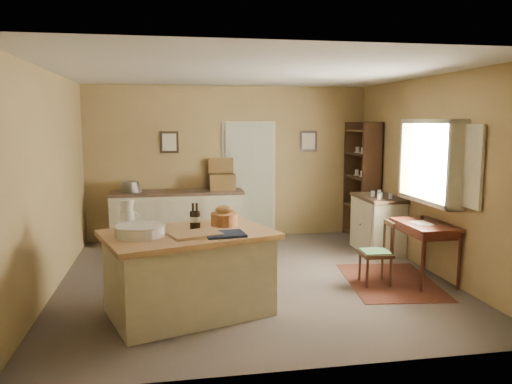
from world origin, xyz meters
The scene contains 16 objects.
ground centered at (0.00, 0.00, 0.00)m, with size 5.00×5.00×0.00m, color brown.
wall_back centered at (0.00, 2.50, 1.35)m, with size 5.00×0.10×2.70m, color #967A4B.
wall_front centered at (0.00, -2.50, 1.35)m, with size 5.00×0.10×2.70m, color #967A4B.
wall_left centered at (-2.50, 0.00, 1.35)m, with size 0.10×5.00×2.70m, color #967A4B.
wall_right centered at (2.50, 0.00, 1.35)m, with size 0.10×5.00×2.70m, color #967A4B.
ceiling centered at (0.00, 0.00, 2.70)m, with size 5.00×5.00×0.00m, color silver.
door centered at (0.35, 2.47, 1.05)m, with size 0.97×0.06×2.11m, color #A5A891.
framed_prints centered at (0.20, 2.48, 1.72)m, with size 2.82×0.02×0.38m.
window centered at (2.42, -0.20, 1.55)m, with size 0.25×1.99×1.12m.
work_island centered at (-0.89, -1.07, 0.48)m, with size 2.01×1.62×1.20m.
sideboard centered at (-0.93, 2.20, 0.48)m, with size 2.25×0.64×1.18m.
rug centered at (1.75, -0.45, 0.00)m, with size 1.10×1.60×0.01m, color #4F1E13.
writing_desk centered at (2.20, -0.45, 0.67)m, with size 0.57×0.94×0.82m.
desk_chair centered at (1.51, -0.50, 0.40)m, with size 0.37×0.37×0.80m, color black, non-canonical shape.
right_cabinet centered at (2.20, 1.03, 0.46)m, with size 0.57×1.02×0.99m.
shelving_unit centered at (2.35, 2.00, 1.03)m, with size 0.35×0.93×2.07m.
Camera 1 is at (-1.08, -6.33, 2.08)m, focal length 35.00 mm.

